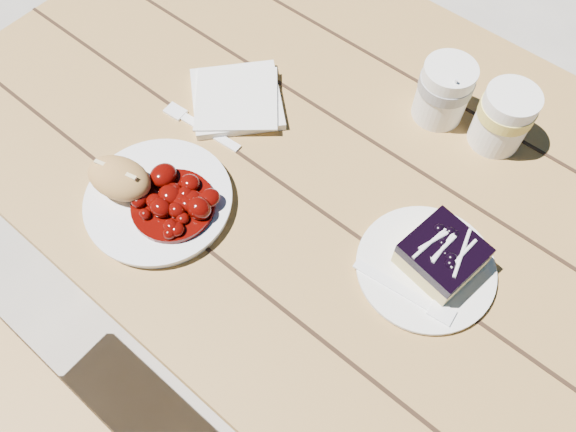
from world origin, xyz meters
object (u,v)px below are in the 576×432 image
Objects in this scene: coffee_cup at (444,92)px; second_cup at (503,118)px; bread_roll at (119,178)px; blueberry_cake at (442,255)px; main_plate at (159,201)px; picnic_table at (480,322)px; dessert_plate at (425,268)px.

coffee_cup is 1.00× the size of second_cup.
blueberry_cake is at bearing 24.84° from bread_roll.
bread_roll is 0.49m from blueberry_cake.
coffee_cup is (0.29, 0.45, 0.01)m from bread_roll.
main_plate is at bearing -127.04° from second_cup.
picnic_table is 0.39m from coffee_cup.
main_plate reaches higher than dessert_plate.
bread_roll is at bearing -160.02° from main_plate.
coffee_cup reaches higher than blueberry_cake.
coffee_cup reaches higher than main_plate.
picnic_table is at bearing -37.90° from coffee_cup.
bread_roll is at bearing -156.30° from dessert_plate.
second_cup is (0.34, 0.44, 0.05)m from main_plate.
bread_roll is 0.47m from dessert_plate.
bread_roll reaches higher than main_plate.
bread_roll is 0.97× the size of coffee_cup.
main_plate is 0.56m from second_cup.
blueberry_cake is at bearing -78.42° from second_cup.
dessert_plate is at bearing -81.07° from second_cup.
main_plate is 0.43m from blueberry_cake.
picnic_table is 18.21× the size of blueberry_cake.
picnic_table is 0.21m from dessert_plate.
second_cup is (-0.15, 0.21, 0.21)m from picnic_table.
coffee_cup is at bearing 57.46° from bread_roll.
coffee_cup is at bearing 61.63° from main_plate.
blueberry_cake is (0.39, 0.19, 0.03)m from main_plate.
picnic_table is 18.66× the size of second_cup.
coffee_cup is at bearing 130.86° from blueberry_cake.
dessert_plate is 1.83× the size of second_cup.
second_cup is at bearing 7.43° from coffee_cup.
dessert_plate is at bearing -115.18° from blueberry_cake.
blueberry_cake is at bearing 25.50° from main_plate.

